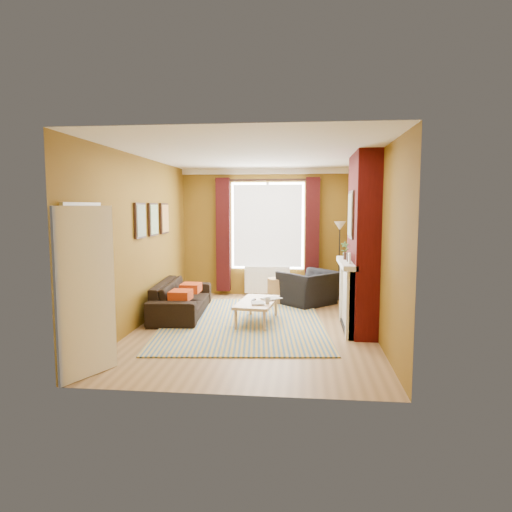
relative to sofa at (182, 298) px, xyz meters
name	(u,v)px	position (x,y,z in m)	size (l,w,h in m)	color
ground	(254,327)	(1.42, -0.71, -0.31)	(5.50, 5.50, 0.00)	olive
room_walls	(294,242)	(2.06, -0.43, 1.08)	(3.82, 5.54, 2.83)	brown
striped_rug	(243,322)	(1.19, -0.44, -0.30)	(3.05, 3.97, 0.02)	#345F90
sofa	(182,298)	(0.00, 0.00, 0.00)	(2.10, 0.82, 0.61)	black
armchair	(309,288)	(2.34, 1.10, 0.03)	(1.04, 0.91, 0.68)	black
coffee_table	(257,303)	(1.44, -0.48, 0.04)	(0.71, 1.22, 0.39)	tan
wicker_stool	(277,291)	(1.69, 1.17, -0.05)	(0.49, 0.49, 0.52)	#A77B48
floor_lamp	(340,238)	(2.97, 1.69, 1.00)	(0.27, 0.27, 1.66)	black
book_a	(251,303)	(1.37, -0.73, 0.09)	(0.21, 0.28, 0.03)	#999999
book_b	(268,298)	(1.60, -0.24, 0.09)	(0.23, 0.31, 0.02)	#999999
mug	(268,301)	(1.63, -0.67, 0.13)	(0.11, 0.11, 0.10)	#999999
tv_remote	(254,300)	(1.38, -0.44, 0.09)	(0.06, 0.16, 0.02)	#242427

